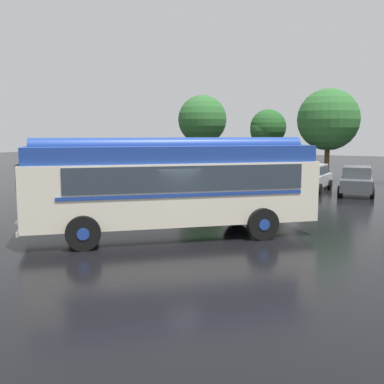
# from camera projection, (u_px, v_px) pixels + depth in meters

# --- Properties ---
(ground_plane) EXTENTS (120.00, 120.00, 0.00)m
(ground_plane) POSITION_uv_depth(u_px,v_px,m) (174.00, 237.00, 15.77)
(ground_plane) COLOR black
(vintage_bus) EXTENTS (9.20, 8.48, 3.49)m
(vintage_bus) POSITION_uv_depth(u_px,v_px,m) (172.00, 183.00, 15.77)
(vintage_bus) COLOR silver
(vintage_bus) RESTS_ON ground
(car_near_left) EXTENTS (2.01, 4.23, 1.66)m
(car_near_left) POSITION_uv_depth(u_px,v_px,m) (219.00, 174.00, 30.29)
(car_near_left) COLOR #4C5156
(car_near_left) RESTS_ON ground
(car_mid_left) EXTENTS (2.25, 4.34, 1.66)m
(car_mid_left) POSITION_uv_depth(u_px,v_px,m) (260.00, 176.00, 29.11)
(car_mid_left) COLOR #4C5156
(car_mid_left) RESTS_ON ground
(car_mid_right) EXTENTS (2.09, 4.26, 1.66)m
(car_mid_right) POSITION_uv_depth(u_px,v_px,m) (311.00, 177.00, 28.10)
(car_mid_right) COLOR #B7BABF
(car_mid_right) RESTS_ON ground
(car_far_right) EXTENTS (2.32, 4.37, 1.66)m
(car_far_right) POSITION_uv_depth(u_px,v_px,m) (357.00, 180.00, 26.41)
(car_far_right) COLOR #4C5156
(car_far_right) RESTS_ON ground
(tree_far_left) EXTENTS (4.23, 4.23, 6.86)m
(tree_far_left) POSITION_uv_depth(u_px,v_px,m) (203.00, 119.00, 39.13)
(tree_far_left) COLOR #4C3823
(tree_far_left) RESTS_ON ground
(tree_left_of_centre) EXTENTS (2.89, 2.89, 5.49)m
(tree_left_of_centre) POSITION_uv_depth(u_px,v_px,m) (267.00, 129.00, 36.08)
(tree_left_of_centre) COLOR #4C3823
(tree_left_of_centre) RESTS_ON ground
(tree_centre) EXTENTS (4.49, 4.49, 6.82)m
(tree_centre) POSITION_uv_depth(u_px,v_px,m) (328.00, 119.00, 32.68)
(tree_centre) COLOR #4C3823
(tree_centre) RESTS_ON ground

